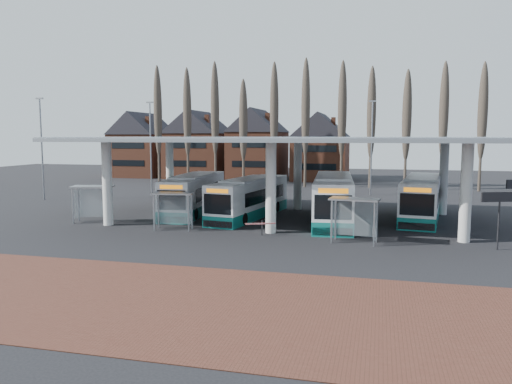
% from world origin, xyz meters
% --- Properties ---
extents(ground, '(140.00, 140.00, 0.00)m').
position_xyz_m(ground, '(0.00, 0.00, 0.00)').
color(ground, black).
rests_on(ground, ground).
extents(brick_strip, '(70.00, 10.00, 0.03)m').
position_xyz_m(brick_strip, '(0.00, -12.00, 0.01)').
color(brick_strip, '#552F22').
rests_on(brick_strip, ground).
extents(station_canopy, '(32.00, 16.00, 6.34)m').
position_xyz_m(station_canopy, '(0.00, 8.00, 5.68)').
color(station_canopy, silver).
rests_on(station_canopy, ground).
extents(poplar_row, '(45.10, 1.10, 14.50)m').
position_xyz_m(poplar_row, '(0.00, 33.00, 8.78)').
color(poplar_row, '#473D33').
rests_on(poplar_row, ground).
extents(townhouse_row, '(36.80, 10.30, 12.25)m').
position_xyz_m(townhouse_row, '(-15.75, 44.00, 5.94)').
color(townhouse_row, brown).
rests_on(townhouse_row, ground).
extents(lamp_post_a, '(0.80, 0.16, 10.17)m').
position_xyz_m(lamp_post_a, '(-18.00, 22.00, 5.34)').
color(lamp_post_a, slate).
rests_on(lamp_post_a, ground).
extents(lamp_post_b, '(0.80, 0.16, 10.17)m').
position_xyz_m(lamp_post_b, '(6.00, 26.00, 5.34)').
color(lamp_post_b, slate).
rests_on(lamp_post_b, ground).
extents(lamp_post_d, '(0.80, 0.16, 10.17)m').
position_xyz_m(lamp_post_d, '(-26.00, 14.00, 5.34)').
color(lamp_post_d, slate).
rests_on(lamp_post_d, ground).
extents(bus_0, '(3.38, 11.70, 3.21)m').
position_xyz_m(bus_0, '(-8.13, 9.66, 1.51)').
color(bus_0, white).
rests_on(bus_0, ground).
extents(bus_1, '(4.05, 11.42, 3.11)m').
position_xyz_m(bus_1, '(-3.02, 8.55, 1.46)').
color(bus_1, white).
rests_on(bus_1, ground).
extents(bus_2, '(3.76, 12.76, 3.49)m').
position_xyz_m(bus_2, '(3.59, 8.23, 1.65)').
color(bus_2, white).
rests_on(bus_2, ground).
extents(bus_3, '(4.05, 12.11, 3.30)m').
position_xyz_m(bus_3, '(10.18, 11.23, 1.56)').
color(bus_3, white).
rests_on(bus_3, ground).
extents(shelter_0, '(3.21, 2.12, 2.73)m').
position_xyz_m(shelter_0, '(-13.73, 3.38, 1.99)').
color(shelter_0, gray).
rests_on(shelter_0, ground).
extents(shelter_1, '(2.93, 1.78, 2.56)m').
position_xyz_m(shelter_1, '(-6.75, 2.10, 1.86)').
color(shelter_1, gray).
rests_on(shelter_1, ground).
extents(shelter_2, '(3.07, 1.80, 2.71)m').
position_xyz_m(shelter_2, '(5.55, 0.81, 1.97)').
color(shelter_2, gray).
rests_on(shelter_2, ground).
extents(info_sign_0, '(2.10, 0.92, 3.29)m').
position_xyz_m(info_sign_0, '(13.50, 0.72, 2.76)').
color(info_sign_0, black).
rests_on(info_sign_0, ground).
extents(barrier, '(1.84, 0.87, 0.97)m').
position_xyz_m(barrier, '(-0.37, 1.21, 0.75)').
color(barrier, black).
rests_on(barrier, ground).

